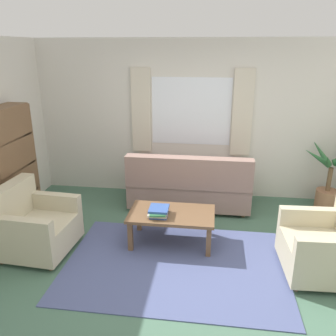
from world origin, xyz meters
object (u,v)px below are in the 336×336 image
Objects in this scene: book_stack_on_table at (158,211)px; bookshelf at (14,173)px; coffee_table at (172,217)px; potted_plant at (330,180)px; armchair_right at (327,246)px; armchair_left at (34,226)px; couch at (189,186)px.

bookshelf is at bearing 171.85° from book_stack_on_table.
potted_plant is at bearing 29.31° from coffee_table.
book_stack_on_table is (-1.96, 0.32, 0.14)m from armchair_right.
armchair_left is 0.95m from bookshelf.
armchair_left is 0.81× the size of coffee_table.
book_stack_on_table is at bearing 76.04° from couch.
potted_plant is at bearing -63.20° from armchair_left.
armchair_right reaches higher than book_stack_on_table.
armchair_left reaches higher than book_stack_on_table.
potted_plant is at bearing 29.37° from book_stack_on_table.
armchair_left is 1.57m from book_stack_on_table.
armchair_right is 1.99m from book_stack_on_table.
armchair_left reaches higher than coffee_table.
book_stack_on_table is at bearing -74.37° from armchair_left.
potted_plant is at bearing -175.19° from couch.
coffee_table is 0.94× the size of potted_plant.
potted_plant is (2.17, 0.18, 0.15)m from couch.
book_stack_on_table is 2.13m from bookshelf.
armchair_left is 1.01× the size of armchair_right.
couch reaches higher than armchair_right.
bookshelf is (-2.24, 0.21, 0.41)m from coffee_table.
armchair_left is at bearing 40.03° from couch.
coffee_table is (-1.81, 0.41, 0.03)m from armchair_right.
armchair_right is (3.49, 0.00, 0.00)m from armchair_left.
book_stack_on_table is at bearing 81.85° from bookshelf.
potted_plant is 4.69m from bookshelf.
bookshelf is at bearing 45.36° from armchair_left.
armchair_right is 1.79m from potted_plant.
couch is 1.10× the size of bookshelf.
couch is at bearing 110.86° from bookshelf.
armchair_left is 0.76× the size of potted_plant.
armchair_left is 3.49m from armchair_right.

